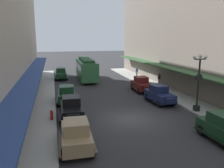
% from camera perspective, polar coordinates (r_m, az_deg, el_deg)
% --- Properties ---
extents(ground_plane, '(200.00, 200.00, 0.00)m').
position_cam_1_polar(ground_plane, '(19.22, 4.58, -8.75)').
color(ground_plane, '#2D2D30').
extents(sidewalk_left, '(3.00, 60.00, 0.15)m').
position_cam_1_polar(sidewalk_left, '(18.29, -18.60, -10.17)').
color(sidewalk_left, '#B7B5AD').
rests_on(sidewalk_left, ground).
extents(sidewalk_right, '(3.00, 60.00, 0.15)m').
position_cam_1_polar(sidewalk_right, '(22.69, 22.90, -6.25)').
color(sidewalk_right, '#B7B5AD').
rests_on(sidewalk_right, ground).
extents(parked_car_1, '(2.29, 4.31, 1.84)m').
position_cam_1_polar(parked_car_1, '(38.02, -12.75, 2.61)').
color(parked_car_1, '#193D23').
rests_on(parked_car_1, ground).
extents(parked_car_2, '(2.28, 4.31, 1.84)m').
position_cam_1_polar(parked_car_2, '(24.05, -11.36, -2.42)').
color(parked_car_2, '#193D23').
rests_on(parked_car_2, ground).
extents(parked_car_3, '(2.28, 4.31, 1.84)m').
position_cam_1_polar(parked_car_3, '(28.85, 7.49, 0.03)').
color(parked_car_3, '#591919').
rests_on(parked_car_3, ground).
extents(parked_car_4, '(2.26, 4.30, 1.84)m').
position_cam_1_polar(parked_car_4, '(14.23, -9.09, -12.27)').
color(parked_car_4, '#997F5B').
rests_on(parked_car_4, ground).
extents(parked_car_5, '(2.29, 4.31, 1.84)m').
position_cam_1_polar(parked_car_5, '(24.01, 11.90, -2.47)').
color(parked_car_5, '#19234C').
rests_on(parked_car_5, ground).
extents(parked_car_6, '(2.19, 4.28, 1.84)m').
position_cam_1_polar(parked_car_6, '(19.31, -10.21, -5.84)').
color(parked_car_6, black).
rests_on(parked_car_6, ground).
extents(streetcar, '(2.66, 9.64, 3.46)m').
position_cam_1_polar(streetcar, '(36.54, -6.56, 3.99)').
color(streetcar, '#33723F').
rests_on(streetcar, ground).
extents(lamp_post_with_clock, '(1.42, 0.44, 5.16)m').
position_cam_1_polar(lamp_post_with_clock, '(21.43, 21.02, 0.91)').
color(lamp_post_with_clock, black).
rests_on(lamp_post_with_clock, sidewalk_right).
extents(fire_hydrant, '(0.24, 0.24, 0.82)m').
position_cam_1_polar(fire_hydrant, '(19.06, -15.01, -7.51)').
color(fire_hydrant, '#B21E19').
rests_on(fire_hydrant, sidewalk_left).
extents(pedestrian_1, '(0.36, 0.28, 1.67)m').
position_cam_1_polar(pedestrian_1, '(32.33, 11.82, 1.24)').
color(pedestrian_1, slate).
rests_on(pedestrian_1, sidewalk_right).
extents(pedestrian_2, '(0.36, 0.24, 1.64)m').
position_cam_1_polar(pedestrian_2, '(38.55, 6.26, 3.02)').
color(pedestrian_2, slate).
rests_on(pedestrian_2, sidewalk_right).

